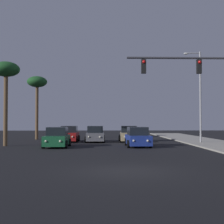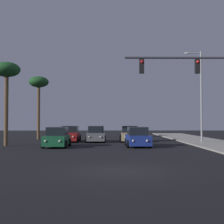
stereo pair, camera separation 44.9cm
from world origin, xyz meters
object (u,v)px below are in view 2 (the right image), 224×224
(car_tan, at_px, (130,135))
(palm_tree_mid, at_px, (39,85))
(car_blue, at_px, (138,138))
(car_red, at_px, (70,135))
(street_lamp, at_px, (200,92))
(car_green, at_px, (57,138))
(car_grey, at_px, (96,135))
(palm_tree_near, at_px, (7,73))
(traffic_light_mast, at_px, (204,81))

(car_tan, distance_m, palm_tree_mid, 12.99)
(car_blue, xyz_separation_m, car_red, (-6.60, 6.52, 0.00))
(car_red, distance_m, car_tan, 6.35)
(street_lamp, height_order, palm_tree_mid, street_lamp)
(car_red, xyz_separation_m, car_green, (-0.27, -6.86, 0.00))
(car_grey, distance_m, palm_tree_near, 10.95)
(car_blue, relative_size, car_grey, 1.00)
(car_blue, relative_size, car_green, 1.01)
(car_red, bearing_deg, car_blue, 135.42)
(traffic_light_mast, bearing_deg, car_green, 146.92)
(car_green, height_order, car_tan, same)
(car_red, relative_size, traffic_light_mast, 0.60)
(car_tan, distance_m, palm_tree_near, 13.85)
(car_tan, height_order, palm_tree_mid, palm_tree_mid)
(car_red, relative_size, palm_tree_near, 0.58)
(car_blue, xyz_separation_m, car_tan, (-0.25, 6.46, 0.00))
(car_grey, bearing_deg, car_blue, 120.55)
(car_green, distance_m, palm_tree_mid, 13.31)
(street_lamp, relative_size, palm_tree_near, 1.21)
(car_red, bearing_deg, palm_tree_near, 48.41)
(car_grey, height_order, palm_tree_mid, palm_tree_mid)
(traffic_light_mast, bearing_deg, car_grey, 119.22)
(traffic_light_mast, xyz_separation_m, palm_tree_near, (-15.20, 8.06, 1.72))
(car_green, bearing_deg, car_red, -92.47)
(car_blue, bearing_deg, car_green, 0.68)
(car_grey, distance_m, traffic_light_mast, 15.75)
(car_red, distance_m, car_grey, 2.78)
(car_green, height_order, palm_tree_near, palm_tree_near)
(traffic_light_mast, xyz_separation_m, palm_tree_mid, (-14.58, 18.06, 1.86))
(car_tan, xyz_separation_m, palm_tree_mid, (-10.73, 4.44, 5.82))
(car_tan, bearing_deg, traffic_light_mast, 108.03)
(car_blue, distance_m, car_grey, 7.25)
(car_blue, xyz_separation_m, traffic_light_mast, (3.60, -7.16, 3.96))
(car_red, height_order, traffic_light_mast, traffic_light_mast)
(car_red, relative_size, street_lamp, 0.48)
(palm_tree_mid, bearing_deg, car_blue, -44.80)
(traffic_light_mast, bearing_deg, car_blue, 116.69)
(car_red, xyz_separation_m, palm_tree_mid, (-4.38, 4.38, 5.82))
(car_green, height_order, palm_tree_mid, palm_tree_mid)
(car_tan, xyz_separation_m, street_lamp, (6.79, -2.68, 4.36))
(car_tan, height_order, traffic_light_mast, traffic_light_mast)
(car_tan, distance_m, street_lamp, 8.50)
(car_tan, xyz_separation_m, palm_tree_near, (-11.35, -5.56, 5.68))
(traffic_light_mast, bearing_deg, palm_tree_mid, 128.91)
(car_red, distance_m, traffic_light_mast, 17.52)
(car_blue, relative_size, traffic_light_mast, 0.60)
(car_tan, bearing_deg, street_lamp, 160.73)
(car_grey, xyz_separation_m, car_green, (-3.02, -6.49, 0.00))
(traffic_light_mast, bearing_deg, palm_tree_near, 152.05)
(street_lamp, relative_size, palm_tree_mid, 1.18)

